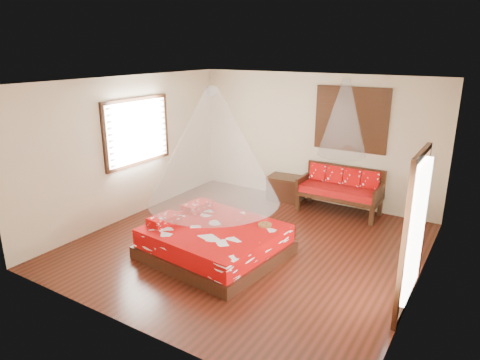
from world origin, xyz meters
name	(u,v)px	position (x,y,z in m)	size (l,w,h in m)	color
room	(249,168)	(0.00, 0.00, 1.40)	(5.54, 5.54, 2.84)	black
bed	(214,241)	(-0.29, -0.63, 0.25)	(2.26, 2.08, 0.64)	black
daybed	(341,188)	(0.81, 2.38, 0.52)	(1.68, 0.74, 0.94)	black
storage_chest	(286,188)	(-0.48, 2.45, 0.27)	(0.83, 0.64, 0.54)	black
shutter_panel	(351,119)	(0.81, 2.72, 1.90)	(1.52, 0.06, 1.32)	black
window_left	(138,132)	(-2.71, 0.20, 1.70)	(0.10, 1.74, 1.34)	black
glazed_door	(411,236)	(2.72, -0.60, 1.07)	(0.08, 1.02, 2.16)	black
wine_tray	(265,223)	(0.39, -0.14, 0.55)	(0.23, 0.23, 0.19)	brown
mosquito_net_main	(213,147)	(-0.27, -0.63, 1.85)	(2.10, 2.10, 1.80)	silver
mosquito_net_daybed	(344,118)	(0.81, 2.25, 2.00)	(0.95, 0.95, 1.50)	silver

